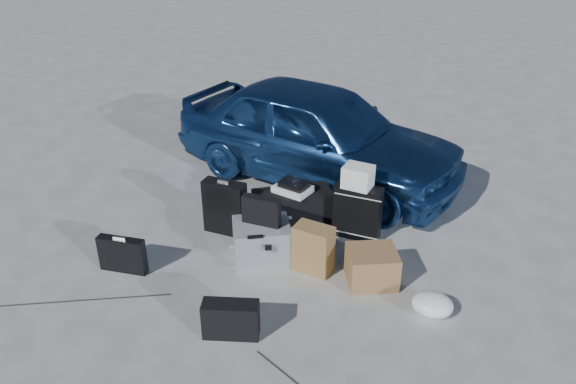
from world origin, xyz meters
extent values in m
plane|color=#B6B5B1|center=(0.00, 0.00, 0.00)|extent=(60.00, 60.00, 0.00)
imported|color=#245397|center=(0.21, 2.25, 0.59)|extent=(3.71, 2.55, 1.17)
cube|color=gray|center=(-0.02, 0.46, 0.19)|extent=(0.63, 0.57, 0.38)
cube|color=black|center=(-0.02, 0.48, 0.51)|extent=(0.37, 0.15, 0.27)
cube|color=black|center=(-1.21, 0.02, 0.17)|extent=(0.44, 0.12, 0.34)
cube|color=black|center=(-0.49, 0.85, 0.28)|extent=(0.46, 0.24, 0.56)
cube|color=black|center=(0.82, 1.03, 0.28)|extent=(0.49, 0.25, 0.56)
cube|color=white|center=(0.80, 1.03, 0.67)|extent=(0.32, 0.28, 0.22)
cube|color=black|center=(0.15, 1.10, 0.20)|extent=(0.86, 0.64, 0.40)
cube|color=white|center=(0.15, 1.11, 0.43)|extent=(0.43, 0.38, 0.06)
cube|color=black|center=(0.16, 1.10, 0.49)|extent=(0.32, 0.28, 0.06)
cube|color=olive|center=(0.48, 0.38, 0.23)|extent=(0.39, 0.30, 0.46)
cube|color=#9B6B43|center=(1.02, 0.31, 0.16)|extent=(0.51, 0.48, 0.32)
ellipsoid|color=white|center=(1.54, -0.03, 0.09)|extent=(0.37, 0.33, 0.19)
cube|color=black|center=(0.00, -0.60, 0.15)|extent=(0.46, 0.22, 0.31)
camera|label=1|loc=(1.11, -3.80, 3.07)|focal=35.00mm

